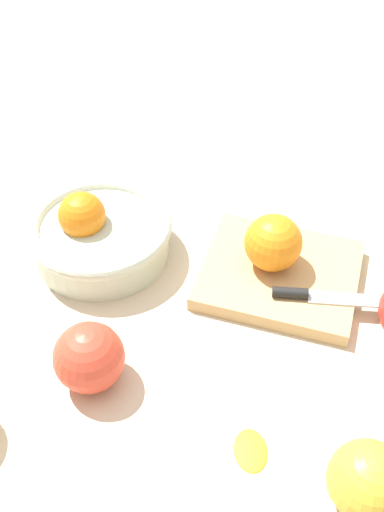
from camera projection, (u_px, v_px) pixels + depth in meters
name	position (u px, v px, depth m)	size (l,w,h in m)	color
ground_plane	(208.00, 321.00, 0.78)	(2.40, 2.40, 0.00)	beige
bowl	(98.00, 234.00, 0.84)	(0.20, 0.20, 0.10)	beige
cutting_board	(279.00, 275.00, 0.82)	(0.20, 0.18, 0.02)	tan
orange_on_board	(273.00, 243.00, 0.80)	(0.08, 0.08, 0.08)	orange
knife	(316.00, 296.00, 0.78)	(0.16, 0.03, 0.01)	silver
apple_front_left	(89.00, 357.00, 0.69)	(0.08, 0.08, 0.08)	#D6422D
apple_front_right	(368.00, 481.00, 0.59)	(0.08, 0.08, 0.08)	gold
citrus_peel	(251.00, 449.00, 0.65)	(0.05, 0.04, 0.01)	orange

